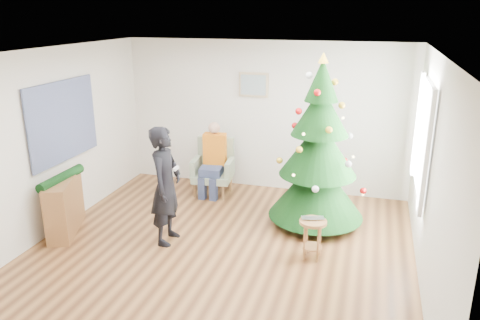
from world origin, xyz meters
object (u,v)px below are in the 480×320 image
(standing_man, at_px, (166,186))
(console, at_px, (65,206))
(armchair, at_px, (214,174))
(christmas_tree, at_px, (318,151))
(stool, at_px, (312,239))

(standing_man, height_order, console, standing_man)
(console, bearing_deg, armchair, 30.78)
(christmas_tree, bearing_deg, armchair, 158.35)
(armchair, height_order, standing_man, standing_man)
(christmas_tree, distance_m, armchair, 2.16)
(console, bearing_deg, christmas_tree, -1.14)
(christmas_tree, xyz_separation_m, console, (-3.43, -1.27, -0.74))
(standing_man, bearing_deg, christmas_tree, -60.76)
(christmas_tree, relative_size, stool, 4.80)
(christmas_tree, height_order, standing_man, christmas_tree)
(stool, bearing_deg, console, -176.40)
(christmas_tree, distance_m, standing_man, 2.23)
(armchair, xyz_separation_m, console, (-1.56, -2.02, 0.05))
(christmas_tree, distance_m, stool, 1.37)
(armchair, bearing_deg, stool, -48.49)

